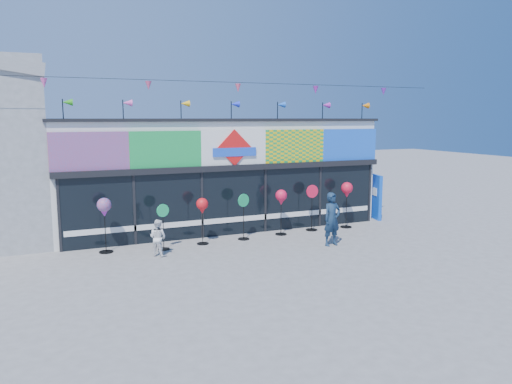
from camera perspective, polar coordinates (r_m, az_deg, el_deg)
ground at (r=14.89m, az=2.34°, el=-7.63°), size 80.00×80.00×0.00m
kite_shop at (r=19.92m, az=-5.15°, el=2.45°), size 16.00×5.70×5.31m
blue_sign at (r=21.03m, az=13.54°, el=-0.55°), size 0.35×0.92×1.82m
spinner_0 at (r=15.94m, az=-16.96°, el=-1.86°), size 0.43×0.43×1.71m
spinner_1 at (r=15.97m, az=-10.56°, el=-3.80°), size 0.41×0.37×1.46m
spinner_2 at (r=16.39m, az=-6.16°, el=-1.75°), size 0.39×0.39×1.54m
spinner_3 at (r=17.00m, az=-1.43°, el=-2.70°), size 0.44×0.40×1.58m
spinner_4 at (r=17.63m, az=2.90°, el=-0.77°), size 0.41×0.41×1.62m
spinner_5 at (r=18.47m, az=6.41°, el=-1.65°), size 0.48×0.43×1.70m
spinner_6 at (r=19.08m, az=10.34°, el=0.08°), size 0.44×0.44×1.73m
adult_man at (r=16.38m, az=8.69°, el=-3.09°), size 0.68×0.49×1.74m
child at (r=15.34m, az=-11.15°, el=-5.14°), size 0.60×0.61×1.12m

